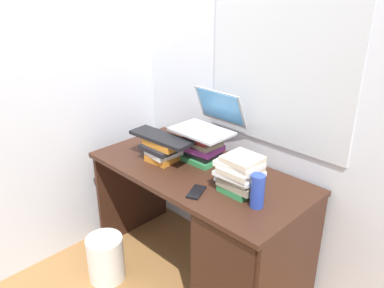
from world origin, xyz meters
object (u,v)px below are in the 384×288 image
object	(u,v)px
mug	(150,143)
water_bottle	(258,191)
computer_mouse	(220,178)
keyboard	(161,138)
wastebasket	(106,258)
book_stack_side	(240,174)
desk	(238,243)
cell_phone	(196,192)
laptop	(210,121)
book_stack_tall	(201,147)
book_stack_keyboard_riser	(162,149)

from	to	relation	value
mug	water_bottle	bearing A→B (deg)	-4.04
computer_mouse	water_bottle	xyz separation A→B (m)	(0.30, -0.07, 0.07)
keyboard	computer_mouse	world-z (taller)	keyboard
keyboard	wastebasket	size ratio (longest dim) A/B	1.43
book_stack_side	computer_mouse	bearing A→B (deg)	171.23
water_bottle	wastebasket	xyz separation A→B (m)	(-0.82, -0.38, -0.66)
desk	mug	bearing A→B (deg)	179.12
book_stack_side	keyboard	size ratio (longest dim) A/B	0.55
book_stack_side	mug	distance (m)	0.74
cell_phone	mug	bearing A→B (deg)	139.75
desk	cell_phone	bearing A→B (deg)	-133.92
wastebasket	cell_phone	bearing A→B (deg)	26.90
computer_mouse	wastebasket	bearing A→B (deg)	-139.18
keyboard	water_bottle	xyz separation A→B (m)	(0.72, -0.01, -0.06)
laptop	keyboard	size ratio (longest dim) A/B	0.83
mug	wastebasket	world-z (taller)	mug
keyboard	mug	distance (m)	0.21
keyboard	wastebasket	bearing A→B (deg)	-108.55
book_stack_tall	mug	distance (m)	0.36
book_stack_tall	wastebasket	distance (m)	0.91
book_stack_tall	book_stack_keyboard_riser	xyz separation A→B (m)	(-0.16, -0.17, -0.01)
desk	wastebasket	bearing A→B (deg)	-147.68
desk	wastebasket	size ratio (longest dim) A/B	4.51
book_stack_keyboard_riser	cell_phone	world-z (taller)	book_stack_keyboard_riser
cell_phone	desk	bearing A→B (deg)	22.70
computer_mouse	water_bottle	world-z (taller)	water_bottle
desk	cell_phone	distance (m)	0.41
book_stack_side	water_bottle	size ratio (longest dim) A/B	1.34
book_stack_tall	laptop	world-z (taller)	laptop
water_bottle	cell_phone	bearing A→B (deg)	-158.73
desk	book_stack_tall	xyz separation A→B (m)	(-0.41, 0.13, 0.41)
book_stack_keyboard_riser	wastebasket	bearing A→B (deg)	-105.43
keyboard	mug	world-z (taller)	keyboard
keyboard	computer_mouse	bearing A→B (deg)	4.11
laptop	computer_mouse	xyz separation A→B (m)	(0.25, -0.18, -0.22)
book_stack_tall	book_stack_keyboard_riser	distance (m)	0.23
keyboard	water_bottle	world-z (taller)	water_bottle
laptop	water_bottle	size ratio (longest dim) A/B	2.03
book_stack_keyboard_riser	water_bottle	xyz separation A→B (m)	(0.71, -0.02, 0.01)
desk	keyboard	size ratio (longest dim) A/B	3.15
book_stack_keyboard_riser	laptop	size ratio (longest dim) A/B	0.68
laptop	mug	world-z (taller)	laptop
book_stack_keyboard_riser	computer_mouse	size ratio (longest dim) A/B	2.29
book_stack_tall	wastebasket	size ratio (longest dim) A/B	0.82
mug	wastebasket	xyz separation A→B (m)	(0.07, -0.44, -0.63)
computer_mouse	mug	world-z (taller)	mug
keyboard	cell_phone	distance (m)	0.46
cell_phone	wastebasket	xyz separation A→B (m)	(-0.52, -0.27, -0.58)
book_stack_side	computer_mouse	distance (m)	0.17
book_stack_keyboard_riser	wastebasket	distance (m)	0.77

